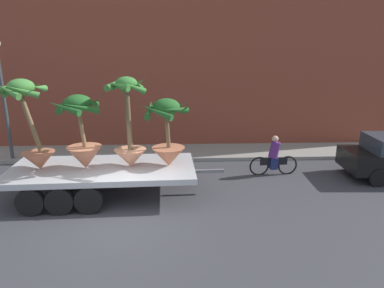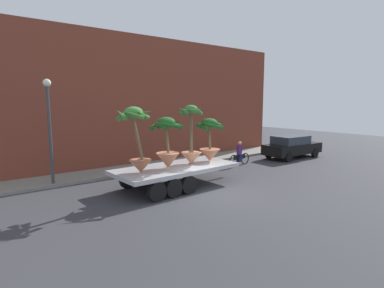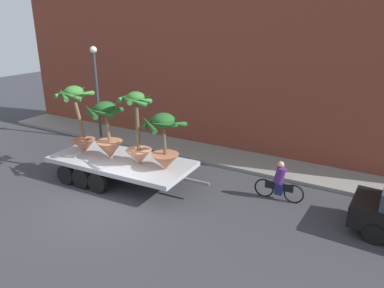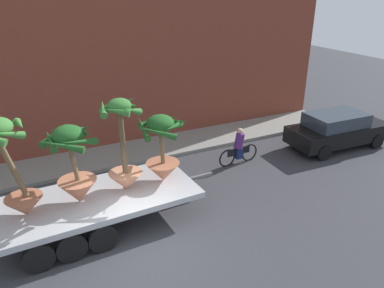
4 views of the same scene
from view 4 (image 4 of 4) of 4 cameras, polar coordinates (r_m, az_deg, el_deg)
ground_plane at (r=10.52m, az=-7.71°, el=-16.03°), size 60.00×60.00×0.00m
sidewalk at (r=15.56m, az=-15.10°, el=-2.40°), size 24.00×2.20×0.15m
building_facade at (r=16.00m, az=-17.92°, el=12.78°), size 24.00×1.20×7.96m
flatbed_trailer at (r=11.26m, az=-15.53°, el=-9.00°), size 6.86×2.81×0.98m
potted_palm_rear at (r=11.23m, az=-4.66°, el=-0.86°), size 1.61×1.60×2.17m
potted_palm_middle at (r=10.35m, az=-26.10°, el=-3.63°), size 1.47×1.40×2.79m
potted_palm_front at (r=10.82m, az=-10.53°, el=-1.34°), size 1.25×1.33×2.83m
potted_palm_extra at (r=10.54m, az=-17.74°, el=-3.60°), size 1.58×1.67×2.32m
cyclist at (r=14.79m, az=7.24°, el=-0.59°), size 1.84×0.36×1.54m
parked_car at (r=17.31m, az=21.54°, el=2.12°), size 4.61×2.02×1.58m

